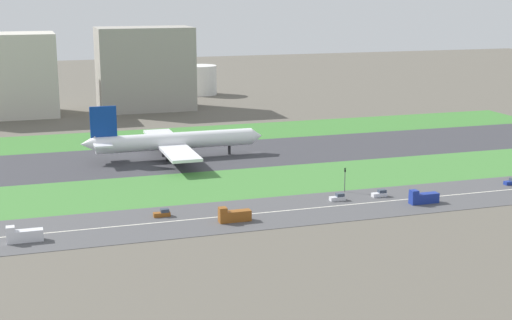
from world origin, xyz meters
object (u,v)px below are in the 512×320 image
at_px(car_4, 512,182).
at_px(car_3, 163,213).
at_px(truck_1, 423,198).
at_px(traffic_light, 345,178).
at_px(airliner, 171,141).
at_px(truck_2, 234,216).
at_px(truck_0, 24,235).
at_px(hangar_building, 145,69).
at_px(fuel_tank_west, 200,80).
at_px(car_1, 338,197).
at_px(car_2, 380,194).

bearing_deg(car_4, car_3, 180.00).
xyz_separation_m(truck_1, traffic_light, (-15.78, 17.99, 2.62)).
height_order(airliner, truck_1, airliner).
bearing_deg(car_4, airliner, 143.56).
distance_m(car_4, traffic_light, 53.08).
xyz_separation_m(truck_2, traffic_light, (39.33, 17.99, 2.62)).
bearing_deg(car_4, truck_0, -176.01).
distance_m(truck_2, hangar_building, 193.16).
xyz_separation_m(hangar_building, fuel_tank_west, (38.70, 45.00, -12.06)).
xyz_separation_m(truck_2, car_3, (-16.66, 10.00, -0.75)).
bearing_deg(hangar_building, traffic_light, -80.42).
bearing_deg(car_1, hangar_building, 97.42).
height_order(car_1, hangar_building, hangar_building).
bearing_deg(traffic_light, car_1, -125.32).
bearing_deg(car_4, traffic_light, 171.32).
bearing_deg(truck_0, airliner, -123.39).
height_order(car_4, traffic_light, traffic_light).
relative_size(airliner, hangar_building, 1.40).
bearing_deg(airliner, truck_0, -123.39).
height_order(car_3, traffic_light, traffic_light).
bearing_deg(traffic_light, truck_1, -48.75).
xyz_separation_m(car_3, fuel_tank_west, (65.32, 227.00, 7.36)).
xyz_separation_m(car_1, traffic_light, (5.66, 7.99, 3.37)).
relative_size(truck_2, fuel_tank_west, 0.45).
xyz_separation_m(car_2, car_1, (-13.22, 0.00, 0.00)).
xyz_separation_m(car_2, fuel_tank_west, (1.77, 227.00, 7.36)).
relative_size(airliner, truck_1, 7.74).
xyz_separation_m(airliner, truck_2, (0.40, -78.00, -4.56)).
bearing_deg(car_1, truck_0, -173.33).
distance_m(truck_1, fuel_tank_west, 237.18).
height_order(truck_1, traffic_light, traffic_light).
bearing_deg(airliner, truck_1, -54.56).
bearing_deg(car_2, car_3, 180.00).
relative_size(car_1, traffic_light, 0.61).
relative_size(car_3, hangar_building, 0.09).
bearing_deg(fuel_tank_west, truck_0, -112.97).
xyz_separation_m(car_2, hangar_building, (-36.92, 182.00, 19.42)).
bearing_deg(truck_2, car_4, -173.78).
bearing_deg(car_1, car_2, 0.00).
relative_size(car_1, truck_0, 0.52).
bearing_deg(traffic_light, hangar_building, 99.58).
relative_size(car_4, car_2, 1.00).
relative_size(truck_2, truck_0, 1.00).
relative_size(car_4, hangar_building, 0.09).
relative_size(car_3, traffic_light, 0.61).
xyz_separation_m(car_4, truck_0, (-143.51, -10.00, 0.75)).
relative_size(airliner, car_4, 14.77).
xyz_separation_m(car_4, truck_2, (-91.70, -10.00, 0.75)).
xyz_separation_m(airliner, car_2, (47.29, -68.00, -5.31)).
distance_m(truck_2, car_3, 19.44).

